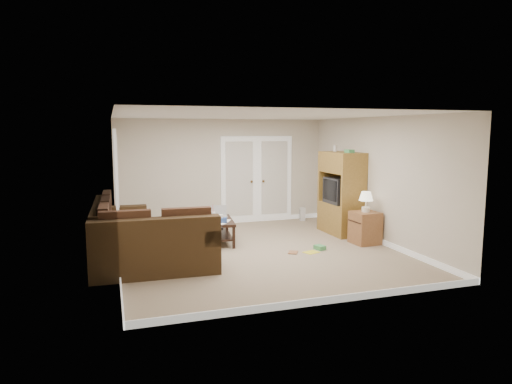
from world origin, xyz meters
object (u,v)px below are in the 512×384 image
object	(u,v)px
sectional_sofa	(135,240)
side_cabinet	(365,225)
coffee_table	(218,230)
tv_armoire	(342,193)

from	to	relation	value
sectional_sofa	side_cabinet	distance (m)	4.41
coffee_table	side_cabinet	xyz separation A→B (m)	(2.75, -1.00, 0.12)
tv_armoire	side_cabinet	xyz separation A→B (m)	(0.00, -0.99, -0.52)
sectional_sofa	tv_armoire	world-z (taller)	tv_armoire
sectional_sofa	tv_armoire	size ratio (longest dim) A/B	1.60
coffee_table	tv_armoire	xyz separation A→B (m)	(2.74, -0.01, 0.64)
sectional_sofa	side_cabinet	world-z (taller)	side_cabinet
sectional_sofa	coffee_table	size ratio (longest dim) A/B	2.53
tv_armoire	sectional_sofa	bearing A→B (deg)	-170.57
side_cabinet	sectional_sofa	bearing A→B (deg)	174.42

